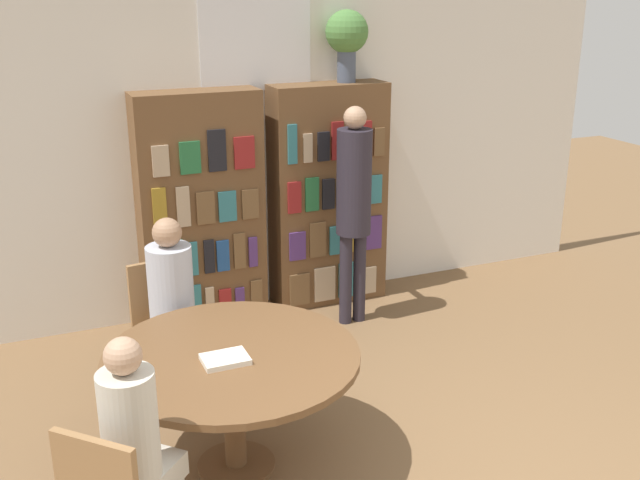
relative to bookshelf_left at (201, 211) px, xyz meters
name	(u,v)px	position (x,y,z in m)	size (l,w,h in m)	color
wall_back	(257,127)	(0.54, 0.19, 0.59)	(6.40, 0.07, 3.00)	silver
bookshelf_left	(201,211)	(0.00, 0.00, 0.00)	(0.96, 0.34, 1.85)	brown
bookshelf_right	(328,196)	(1.08, 0.00, 0.00)	(0.96, 0.34, 1.85)	brown
flower_vase	(347,36)	(1.24, 0.00, 1.29)	(0.34, 0.34, 0.56)	#475166
reading_table	(232,370)	(-0.36, -2.01, -0.30)	(1.39, 1.39, 0.72)	brown
chair_left_side	(166,321)	(-0.51, -0.99, -0.43)	(0.45, 0.45, 0.89)	olive
seated_reader_left	(174,300)	(-0.49, -1.16, -0.21)	(0.33, 0.40, 1.24)	#B2B7C6
seated_reader_right	(138,445)	(-0.97, -2.60, -0.24)	(0.40, 0.40, 1.22)	beige
librarian_standing	(354,196)	(1.08, -0.50, 0.13)	(0.27, 0.54, 1.74)	#28232D
open_book_on_table	(225,359)	(-0.42, -2.09, -0.18)	(0.24, 0.18, 0.03)	silver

